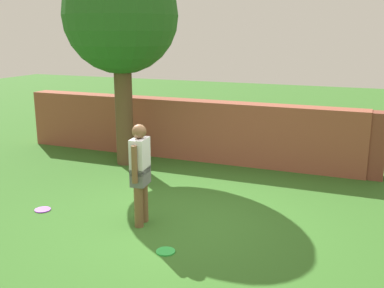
{
  "coord_description": "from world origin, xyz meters",
  "views": [
    {
      "loc": [
        2.74,
        -6.29,
        2.99
      ],
      "look_at": [
        -0.27,
        1.12,
        1.0
      ],
      "focal_mm": 42.56,
      "sensor_mm": 36.0,
      "label": 1
    }
  ],
  "objects_px": {
    "person": "(140,170)",
    "frisbee_green": "(166,251)",
    "frisbee_purple": "(43,210)",
    "tree": "(121,18)"
  },
  "relations": [
    {
      "from": "person",
      "to": "frisbee_green",
      "type": "bearing_deg",
      "value": 39.41
    },
    {
      "from": "frisbee_green",
      "to": "frisbee_purple",
      "type": "height_order",
      "value": "same"
    },
    {
      "from": "tree",
      "to": "frisbee_green",
      "type": "xyz_separation_m",
      "value": [
        2.74,
        -3.63,
        -3.26
      ]
    },
    {
      "from": "frisbee_green",
      "to": "frisbee_purple",
      "type": "bearing_deg",
      "value": 167.39
    },
    {
      "from": "tree",
      "to": "person",
      "type": "height_order",
      "value": "tree"
    },
    {
      "from": "frisbee_green",
      "to": "tree",
      "type": "bearing_deg",
      "value": 127.04
    },
    {
      "from": "frisbee_purple",
      "to": "person",
      "type": "bearing_deg",
      "value": 4.4
    },
    {
      "from": "frisbee_green",
      "to": "person",
      "type": "bearing_deg",
      "value": 136.48
    },
    {
      "from": "person",
      "to": "frisbee_purple",
      "type": "xyz_separation_m",
      "value": [
        -1.85,
        -0.14,
        -0.89
      ]
    },
    {
      "from": "tree",
      "to": "person",
      "type": "bearing_deg",
      "value": -55.78
    }
  ]
}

